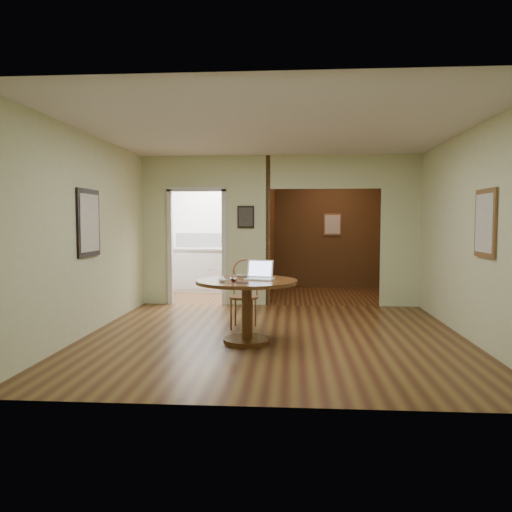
# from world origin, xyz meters

# --- Properties ---
(floor) EXTENTS (5.00, 5.00, 0.00)m
(floor) POSITION_xyz_m (0.00, 0.00, 0.00)
(floor) COLOR #422313
(floor) RESTS_ON ground
(room_shell) EXTENTS (5.20, 7.50, 5.00)m
(room_shell) POSITION_xyz_m (-0.47, 3.10, 1.29)
(room_shell) COLOR silver
(room_shell) RESTS_ON ground
(dining_table) EXTENTS (1.27, 1.27, 0.79)m
(dining_table) POSITION_xyz_m (-0.33, -0.34, 0.59)
(dining_table) COLOR brown
(dining_table) RESTS_ON ground
(chair) EXTENTS (0.45, 0.45, 0.98)m
(chair) POSITION_xyz_m (-0.44, 0.56, 0.55)
(chair) COLOR #945D34
(chair) RESTS_ON ground
(open_laptop) EXTENTS (0.38, 0.37, 0.24)m
(open_laptop) POSITION_xyz_m (-0.17, -0.25, 0.86)
(open_laptop) COLOR white
(open_laptop) RESTS_ON dining_table
(closed_laptop) EXTENTS (0.36, 0.24, 0.03)m
(closed_laptop) POSITION_xyz_m (-0.38, -0.03, 0.81)
(closed_laptop) COLOR #B7B7BC
(closed_laptop) RESTS_ON dining_table
(mouse) EXTENTS (0.10, 0.06, 0.04)m
(mouse) POSITION_xyz_m (-0.60, -0.57, 0.81)
(mouse) COLOR white
(mouse) RESTS_ON dining_table
(wine_glass) EXTENTS (0.09, 0.09, 0.10)m
(wine_glass) POSITION_xyz_m (-0.47, -0.54, 0.84)
(wine_glass) COLOR white
(wine_glass) RESTS_ON dining_table
(pen) EXTENTS (0.16, 0.03, 0.01)m
(pen) POSITION_xyz_m (-0.35, -0.68, 0.80)
(pen) COLOR #0B1453
(pen) RESTS_ON dining_table
(kitchen_cabinet) EXTENTS (2.06, 0.60, 0.94)m
(kitchen_cabinet) POSITION_xyz_m (-1.35, 4.20, 0.47)
(kitchen_cabinet) COLOR silver
(kitchen_cabinet) RESTS_ON ground
(grocery_bag) EXTENTS (0.31, 0.28, 0.28)m
(grocery_bag) POSITION_xyz_m (-0.68, 4.20, 1.08)
(grocery_bag) COLOR beige
(grocery_bag) RESTS_ON kitchen_cabinet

